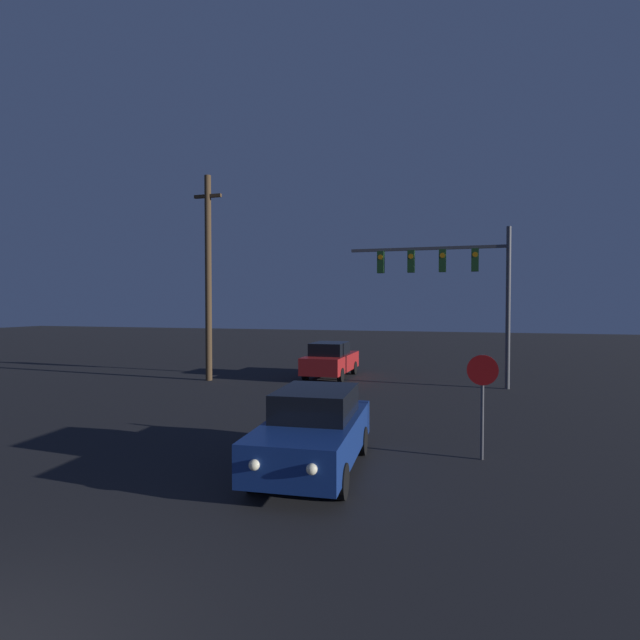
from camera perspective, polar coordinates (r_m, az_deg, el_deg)
name	(u,v)px	position (r m, az deg, el deg)	size (l,w,h in m)	color
car_near	(314,430)	(10.08, -0.70, -12.48)	(1.98, 4.33, 1.60)	navy
car_far	(331,360)	(22.58, 1.22, -4.57)	(1.76, 4.25, 1.60)	#B21E1E
traffic_signal_mast	(455,275)	(20.70, 15.14, 4.96)	(6.33, 0.30, 6.32)	#4C4C51
stop_sign	(482,388)	(11.15, 18.07, -7.35)	(0.64, 0.07, 2.23)	#4C4C51
utility_pole	(208,276)	(22.17, -12.65, 4.97)	(1.27, 0.28, 8.85)	#4C3823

